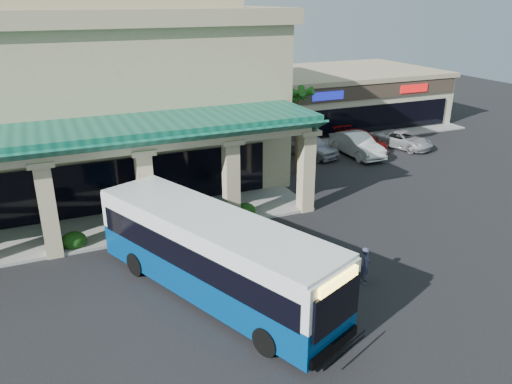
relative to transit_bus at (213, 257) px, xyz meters
name	(u,v)px	position (x,y,z in m)	size (l,w,h in m)	color
ground	(242,274)	(1.66, 1.00, -1.74)	(110.00, 110.00, 0.00)	black
main_building	(24,98)	(-6.34, 17.00, 3.94)	(30.80, 14.80, 11.35)	tan
arcade	(34,190)	(-6.34, 7.80, 1.11)	(30.00, 6.20, 5.70)	#0E5443
strip_mall	(320,97)	(19.66, 25.00, 0.71)	(22.50, 12.50, 4.90)	beige
palm_0	(297,128)	(10.16, 12.00, 1.56)	(2.40, 2.40, 6.60)	#1B5717
palm_1	(290,122)	(11.16, 15.00, 1.16)	(2.40, 2.40, 5.80)	#1B5717
broadleaf_tree	(239,117)	(9.16, 20.00, 0.67)	(2.60, 2.60, 4.81)	#133A0D
transit_bus	(213,257)	(0.00, 0.00, 0.00)	(2.89, 12.43, 3.47)	navy
pedestrian	(366,265)	(6.21, -1.72, -0.90)	(0.61, 0.40, 1.67)	#373753
car_silver	(311,146)	(13.19, 15.30, -0.92)	(1.93, 4.79, 1.63)	#A0A0AC
car_white	(357,145)	(16.47, 13.94, -0.86)	(1.85, 5.30, 1.75)	silver
car_red	(361,140)	(17.71, 15.25, -0.99)	(2.09, 5.15, 1.49)	maroon
car_gray	(403,140)	(21.13, 14.26, -1.06)	(2.25, 4.87, 1.35)	#B4B4B9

